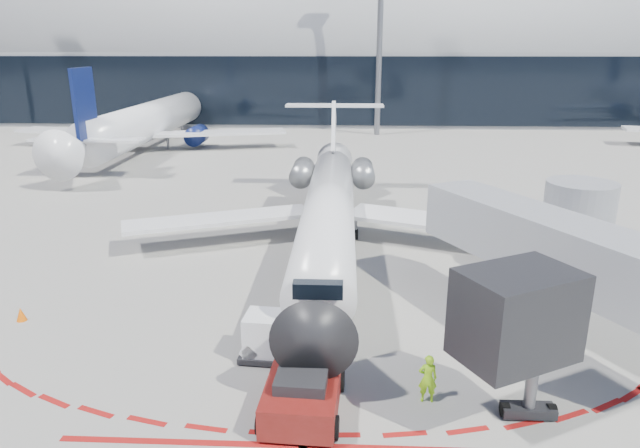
{
  "coord_description": "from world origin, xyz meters",
  "views": [
    {
      "loc": [
        1.1,
        -24.95,
        10.81
      ],
      "look_at": [
        -0.17,
        2.68,
        2.14
      ],
      "focal_mm": 32.0,
      "sensor_mm": 36.0,
      "label": 1
    }
  ],
  "objects_px": {
    "pushback_tug": "(303,393)",
    "ramp_worker": "(428,378)",
    "uld_container": "(266,336)",
    "regional_jet": "(329,206)"
  },
  "relations": [
    {
      "from": "pushback_tug",
      "to": "ramp_worker",
      "type": "xyz_separation_m",
      "value": [
        3.89,
        0.69,
        0.18
      ]
    },
    {
      "from": "ramp_worker",
      "to": "uld_container",
      "type": "relative_size",
      "value": 0.85
    },
    {
      "from": "uld_container",
      "to": "regional_jet",
      "type": "bearing_deg",
      "value": 85.96
    },
    {
      "from": "pushback_tug",
      "to": "uld_container",
      "type": "distance_m",
      "value": 3.5
    },
    {
      "from": "ramp_worker",
      "to": "uld_container",
      "type": "xyz_separation_m",
      "value": [
        -5.45,
        2.43,
        0.02
      ]
    },
    {
      "from": "ramp_worker",
      "to": "uld_container",
      "type": "height_order",
      "value": "uld_container"
    },
    {
      "from": "pushback_tug",
      "to": "uld_container",
      "type": "bearing_deg",
      "value": 120.08
    },
    {
      "from": "uld_container",
      "to": "ramp_worker",
      "type": "bearing_deg",
      "value": -19.11
    },
    {
      "from": "pushback_tug",
      "to": "uld_container",
      "type": "height_order",
      "value": "uld_container"
    },
    {
      "from": "pushback_tug",
      "to": "ramp_worker",
      "type": "distance_m",
      "value": 3.95
    }
  ]
}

